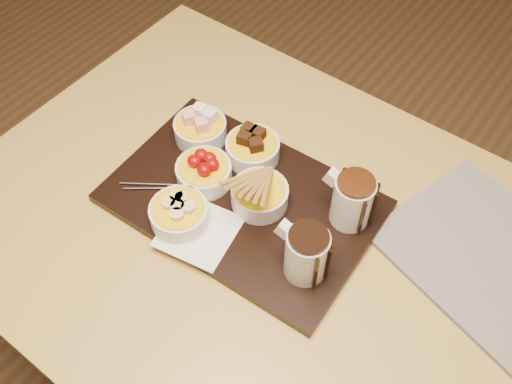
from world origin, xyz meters
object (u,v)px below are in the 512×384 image
Objects in this scene: dining_table at (289,273)px; serving_board at (243,201)px; pitcher_milk_chocolate at (352,201)px; pitcher_dark_chocolate at (306,254)px; newspaper at (492,260)px; bowl_strawberries at (204,173)px.

serving_board is at bearing 171.30° from dining_table.
pitcher_milk_chocolate is (0.05, 0.10, 0.16)m from dining_table.
pitcher_milk_chocolate is (0.17, 0.08, 0.06)m from serving_board.
pitcher_dark_chocolate is at bearing -19.98° from serving_board.
pitcher_dark_chocolate reaches higher than newspaper.
serving_board is 4.90× the size of pitcher_milk_chocolate.
dining_table is 0.35m from newspaper.
pitcher_dark_chocolate reaches higher than serving_board.
newspaper is (0.41, 0.16, -0.00)m from serving_board.
bowl_strawberries is 0.27m from pitcher_milk_chocolate.
serving_board is at bearing 6.06° from bowl_strawberries.
pitcher_dark_chocolate reaches higher than bowl_strawberries.
pitcher_dark_chocolate is (0.17, -0.05, 0.06)m from serving_board.
pitcher_milk_chocolate is at bearing 21.80° from serving_board.
dining_table is 2.61× the size of serving_board.
pitcher_milk_chocolate is (0.00, 0.13, 0.00)m from pitcher_dark_chocolate.
serving_board is 4.90× the size of pitcher_dark_chocolate.
serving_board is 0.08m from bowl_strawberries.
pitcher_milk_chocolate is at bearing 85.60° from pitcher_dark_chocolate.
pitcher_milk_chocolate is at bearing 61.44° from dining_table.
serving_board is (-0.12, 0.02, 0.11)m from dining_table.
pitcher_dark_chocolate is at bearing -35.81° from dining_table.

